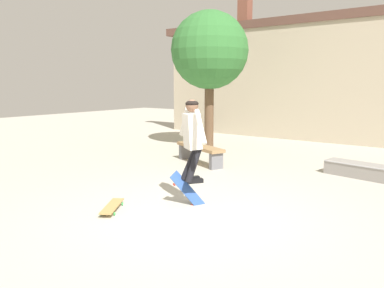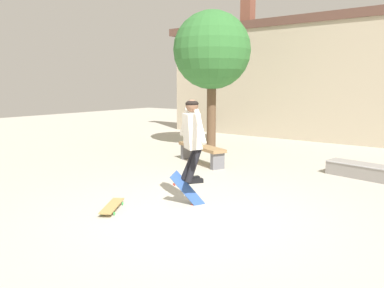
{
  "view_description": "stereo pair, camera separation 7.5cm",
  "coord_description": "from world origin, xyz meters",
  "px_view_note": "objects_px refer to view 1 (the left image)",
  "views": [
    {
      "loc": [
        3.4,
        -4.66,
        2.06
      ],
      "look_at": [
        -0.27,
        0.35,
        1.07
      ],
      "focal_mm": 35.0,
      "sensor_mm": 36.0,
      "label": 1
    },
    {
      "loc": [
        3.46,
        -4.61,
        2.06
      ],
      "look_at": [
        -0.27,
        0.35,
        1.07
      ],
      "focal_mm": 35.0,
      "sensor_mm": 36.0,
      "label": 2
    }
  ],
  "objects_px": {
    "park_bench": "(200,150)",
    "skateboard_flipping": "(188,191)",
    "tree_left": "(210,51)",
    "skater": "(192,134)",
    "skateboard_resting": "(112,206)",
    "skate_ledge": "(359,170)"
  },
  "relations": [
    {
      "from": "park_bench",
      "to": "skater",
      "type": "height_order",
      "value": "skater"
    },
    {
      "from": "skate_ledge",
      "to": "tree_left",
      "type": "bearing_deg",
      "value": 174.28
    },
    {
      "from": "skater",
      "to": "skateboard_flipping",
      "type": "relative_size",
      "value": 1.95
    },
    {
      "from": "park_bench",
      "to": "skater",
      "type": "bearing_deg",
      "value": -34.15
    },
    {
      "from": "tree_left",
      "to": "park_bench",
      "type": "xyz_separation_m",
      "value": [
        1.29,
        -2.38,
        -2.77
      ]
    },
    {
      "from": "tree_left",
      "to": "skate_ledge",
      "type": "height_order",
      "value": "tree_left"
    },
    {
      "from": "tree_left",
      "to": "skateboard_flipping",
      "type": "relative_size",
      "value": 6.14
    },
    {
      "from": "park_bench",
      "to": "skater",
      "type": "relative_size",
      "value": 1.27
    },
    {
      "from": "skater",
      "to": "skateboard_resting",
      "type": "relative_size",
      "value": 1.76
    },
    {
      "from": "park_bench",
      "to": "skate_ledge",
      "type": "bearing_deg",
      "value": 37.06
    },
    {
      "from": "tree_left",
      "to": "park_bench",
      "type": "bearing_deg",
      "value": -61.48
    },
    {
      "from": "skateboard_resting",
      "to": "skate_ledge",
      "type": "bearing_deg",
      "value": -62.25
    },
    {
      "from": "tree_left",
      "to": "skater",
      "type": "xyz_separation_m",
      "value": [
        3.17,
        -5.28,
        -1.88
      ]
    },
    {
      "from": "tree_left",
      "to": "skateboard_resting",
      "type": "bearing_deg",
      "value": -70.26
    },
    {
      "from": "park_bench",
      "to": "skateboard_flipping",
      "type": "xyz_separation_m",
      "value": [
        1.8,
        -2.92,
        -0.11
      ]
    },
    {
      "from": "skater",
      "to": "skateboard_resting",
      "type": "bearing_deg",
      "value": 171.22
    },
    {
      "from": "skateboard_flipping",
      "to": "skater",
      "type": "bearing_deg",
      "value": -26.67
    },
    {
      "from": "skateboard_resting",
      "to": "tree_left",
      "type": "bearing_deg",
      "value": -12.65
    },
    {
      "from": "skater",
      "to": "skateboard_flipping",
      "type": "height_order",
      "value": "skater"
    },
    {
      "from": "park_bench",
      "to": "skate_ledge",
      "type": "relative_size",
      "value": 1.17
    },
    {
      "from": "park_bench",
      "to": "skater",
      "type": "distance_m",
      "value": 3.58
    },
    {
      "from": "tree_left",
      "to": "skater",
      "type": "distance_m",
      "value": 6.44
    }
  ]
}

